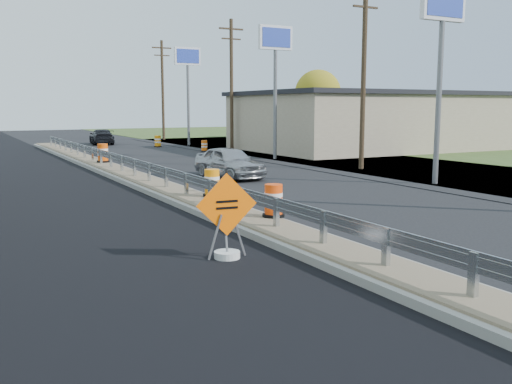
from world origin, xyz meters
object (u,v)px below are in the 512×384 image
car_silver (229,162)px  barrel_median_mid (212,183)px  barrel_shoulder_mid (204,146)px  car_dark_far (102,137)px  caution_sign (227,237)px  barrel_median_near (273,201)px  barrel_median_far (103,153)px  barrel_shoulder_far (158,142)px

car_silver → barrel_median_mid: bearing=-126.6°
barrel_shoulder_mid → car_dark_far: car_dark_far is taller
caution_sign → car_silver: (6.07, 12.43, 0.24)m
barrel_median_near → car_silver: car_silver is taller
barrel_median_far → barrel_shoulder_mid: 11.49m
barrel_median_mid → car_silver: car_silver is taller
barrel_median_near → barrel_shoulder_mid: barrel_median_near is taller
caution_sign → barrel_median_far: size_ratio=1.83×
barrel_median_mid → car_silver: bearing=59.4°
barrel_shoulder_mid → barrel_median_mid: bearing=-112.7°
barrel_median_far → barrel_shoulder_mid: barrel_median_far is taller
barrel_median_near → barrel_median_mid: size_ratio=0.98×
caution_sign → car_dark_far: (6.66, 38.65, 0.19)m
car_dark_far → car_silver: bearing=96.7°
car_silver → car_dark_far: size_ratio=0.93×
caution_sign → barrel_median_far: caution_sign is taller
caution_sign → barrel_shoulder_far: caution_sign is taller
caution_sign → barrel_median_near: caution_sign is taller
barrel_shoulder_mid → car_dark_far: (-4.56, 11.44, 0.27)m
barrel_median_mid → car_dark_far: 32.40m
barrel_median_mid → car_dark_far: size_ratio=0.20×
barrel_median_mid → car_silver: (3.49, 5.91, 0.04)m
caution_sign → barrel_median_near: bearing=51.7°
barrel_median_mid → barrel_median_near: bearing=-90.0°
caution_sign → barrel_median_far: (2.27, 20.02, 0.24)m
barrel_shoulder_far → car_silver: size_ratio=0.22×
barrel_median_far → barrel_median_mid: bearing=-88.7°
barrel_median_far → car_dark_far: bearing=76.7°
barrel_median_near → barrel_median_far: (-0.30, 17.51, 0.05)m
caution_sign → car_dark_far: 39.22m
barrel_median_mid → barrel_median_far: bearing=91.3°
barrel_shoulder_mid → car_silver: (-5.16, -14.78, 0.33)m
caution_sign → car_dark_far: size_ratio=0.41×
barrel_median_near → car_dark_far: car_dark_far is taller
barrel_shoulder_mid → car_dark_far: size_ratio=0.18×
barrel_median_near → barrel_shoulder_far: 31.49m
barrel_median_mid → barrel_shoulder_mid: bearing=67.3°
caution_sign → barrel_shoulder_far: bearing=81.1°
caution_sign → barrel_median_far: 20.15m
barrel_median_mid → barrel_shoulder_far: bearing=74.9°
barrel_shoulder_mid → car_silver: 15.66m
barrel_median_near → car_silver: 10.52m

